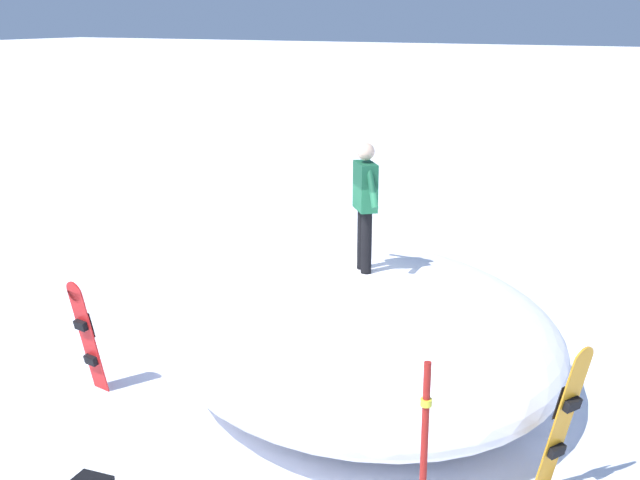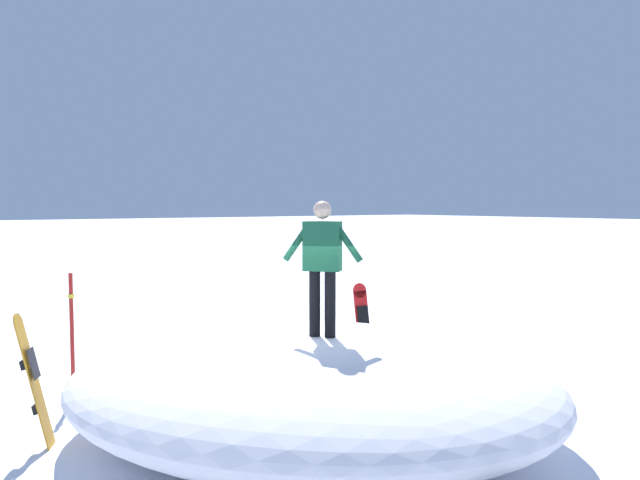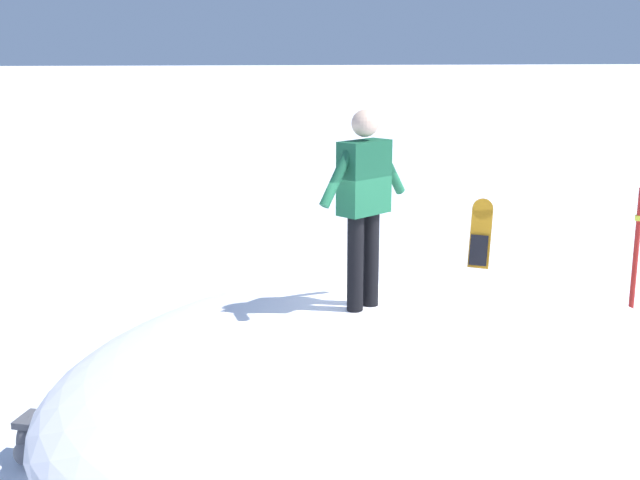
% 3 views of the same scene
% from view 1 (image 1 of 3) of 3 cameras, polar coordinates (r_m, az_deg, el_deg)
% --- Properties ---
extents(ground, '(240.00, 240.00, 0.00)m').
position_cam_1_polar(ground, '(10.32, 0.50, -10.55)').
color(ground, white).
extents(snow_mound, '(8.18, 7.97, 1.35)m').
position_cam_1_polar(snow_mound, '(10.45, 2.81, -6.14)').
color(snow_mound, white).
rests_on(snow_mound, ground).
extents(snowboarder_standing, '(0.85, 0.72, 1.71)m').
position_cam_1_polar(snowboarder_standing, '(10.17, 3.30, 3.05)').
color(snowboarder_standing, black).
rests_on(snowboarder_standing, snow_mound).
extents(snowboard_primary_upright, '(0.42, 0.47, 1.69)m').
position_cam_1_polar(snowboard_primary_upright, '(8.10, 17.33, -12.31)').
color(snowboard_primary_upright, orange).
rests_on(snowboard_primary_upright, ground).
extents(snowboard_secondary_upright, '(0.36, 0.33, 1.54)m').
position_cam_1_polar(snowboard_secondary_upright, '(10.21, -16.63, -6.67)').
color(snowboard_secondary_upright, red).
rests_on(snowboard_secondary_upright, ground).
extents(backpack_near, '(0.35, 0.57, 0.43)m').
position_cam_1_polar(backpack_near, '(13.35, 8.57, -3.37)').
color(backpack_near, '#4C4C51').
rests_on(backpack_near, ground).
extents(trail_marker_pole, '(0.10, 0.10, 1.96)m').
position_cam_1_polar(trail_marker_pole, '(6.81, 7.54, -15.96)').
color(trail_marker_pole, '#A51E19').
rests_on(trail_marker_pole, ground).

